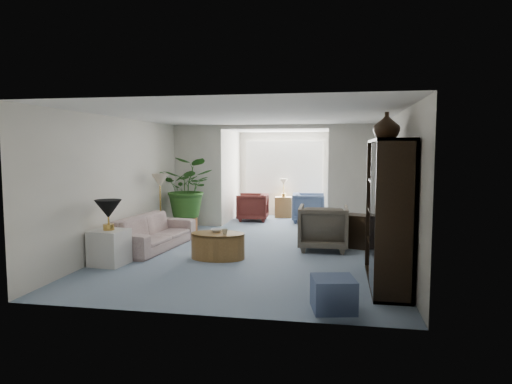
% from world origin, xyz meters
% --- Properties ---
extents(floor, '(6.00, 6.00, 0.00)m').
position_xyz_m(floor, '(0.00, 0.00, 0.00)').
color(floor, gray).
rests_on(floor, ground).
extents(sunroom_floor, '(2.60, 2.60, 0.00)m').
position_xyz_m(sunroom_floor, '(0.00, 4.10, 0.00)').
color(sunroom_floor, gray).
rests_on(sunroom_floor, ground).
extents(back_pier_left, '(1.20, 0.12, 2.50)m').
position_xyz_m(back_pier_left, '(-1.90, 3.00, 1.25)').
color(back_pier_left, silver).
rests_on(back_pier_left, ground).
extents(back_pier_right, '(1.20, 0.12, 2.50)m').
position_xyz_m(back_pier_right, '(1.90, 3.00, 1.25)').
color(back_pier_right, silver).
rests_on(back_pier_right, ground).
extents(back_header, '(2.60, 0.12, 0.10)m').
position_xyz_m(back_header, '(0.00, 3.00, 2.45)').
color(back_header, silver).
rests_on(back_header, back_pier_left).
extents(window_pane, '(2.20, 0.02, 1.50)m').
position_xyz_m(window_pane, '(0.00, 5.18, 1.40)').
color(window_pane, white).
extents(window_blinds, '(2.20, 0.02, 1.50)m').
position_xyz_m(window_blinds, '(0.00, 5.15, 1.40)').
color(window_blinds, white).
extents(framed_picture, '(0.04, 0.50, 0.40)m').
position_xyz_m(framed_picture, '(2.46, -0.10, 1.70)').
color(framed_picture, '#AD9F8A').
extents(sofa, '(1.06, 2.23, 0.63)m').
position_xyz_m(sofa, '(-1.97, 0.32, 0.31)').
color(sofa, beige).
rests_on(sofa, ground).
extents(end_table, '(0.58, 0.58, 0.58)m').
position_xyz_m(end_table, '(-2.17, -1.03, 0.29)').
color(end_table, silver).
rests_on(end_table, ground).
extents(table_lamp, '(0.44, 0.44, 0.30)m').
position_xyz_m(table_lamp, '(-2.17, -1.03, 0.93)').
color(table_lamp, black).
rests_on(table_lamp, end_table).
extents(floor_lamp, '(0.36, 0.36, 0.28)m').
position_xyz_m(floor_lamp, '(-2.21, 1.29, 1.25)').
color(floor_lamp, beige).
rests_on(floor_lamp, ground).
extents(coffee_table, '(1.22, 1.22, 0.45)m').
position_xyz_m(coffee_table, '(-0.52, -0.27, 0.23)').
color(coffee_table, olive).
rests_on(coffee_table, ground).
extents(coffee_bowl, '(0.27, 0.27, 0.05)m').
position_xyz_m(coffee_bowl, '(-0.57, -0.17, 0.48)').
color(coffee_bowl, silver).
rests_on(coffee_bowl, coffee_table).
extents(coffee_cup, '(0.13, 0.13, 0.10)m').
position_xyz_m(coffee_cup, '(-0.37, -0.37, 0.50)').
color(coffee_cup, beige).
rests_on(coffee_cup, coffee_table).
extents(wingback_chair, '(0.93, 0.95, 0.85)m').
position_xyz_m(wingback_chair, '(1.27, 0.78, 0.43)').
color(wingback_chair, '#61594D').
rests_on(wingback_chair, ground).
extents(side_table_dark, '(0.65, 0.58, 0.64)m').
position_xyz_m(side_table_dark, '(1.97, 1.08, 0.32)').
color(side_table_dark, black).
rests_on(side_table_dark, ground).
extents(entertainment_cabinet, '(0.49, 1.84, 2.05)m').
position_xyz_m(entertainment_cabinet, '(2.23, -1.34, 1.02)').
color(entertainment_cabinet, black).
rests_on(entertainment_cabinet, ground).
extents(cabinet_urn, '(0.39, 0.39, 0.41)m').
position_xyz_m(cabinet_urn, '(2.23, -0.84, 2.25)').
color(cabinet_urn, black).
rests_on(cabinet_urn, entertainment_cabinet).
extents(ottoman, '(0.58, 0.58, 0.39)m').
position_xyz_m(ottoman, '(1.50, -2.55, 0.20)').
color(ottoman, slate).
rests_on(ottoman, ground).
extents(plant_pot, '(0.40, 0.40, 0.32)m').
position_xyz_m(plant_pot, '(-1.90, 2.25, 0.16)').
color(plant_pot, '#AB5F31').
rests_on(plant_pot, ground).
extents(house_plant, '(1.26, 1.10, 1.40)m').
position_xyz_m(house_plant, '(-1.90, 2.25, 1.02)').
color(house_plant, '#2B5C1F').
rests_on(house_plant, plant_pot).
extents(sunroom_chair_blue, '(0.89, 0.86, 0.77)m').
position_xyz_m(sunroom_chair_blue, '(0.78, 4.07, 0.38)').
color(sunroom_chair_blue, slate).
rests_on(sunroom_chair_blue, ground).
extents(sunroom_chair_maroon, '(0.85, 0.83, 0.74)m').
position_xyz_m(sunroom_chair_maroon, '(-0.72, 4.07, 0.37)').
color(sunroom_chair_maroon, '#57231E').
rests_on(sunroom_chair_maroon, ground).
extents(sunroom_table, '(0.49, 0.39, 0.58)m').
position_xyz_m(sunroom_table, '(0.03, 4.82, 0.29)').
color(sunroom_table, olive).
rests_on(sunroom_table, ground).
extents(shelf_clutter, '(0.30, 1.12, 1.06)m').
position_xyz_m(shelf_clutter, '(2.18, -1.41, 1.09)').
color(shelf_clutter, '#4C4B47').
rests_on(shelf_clutter, entertainment_cabinet).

